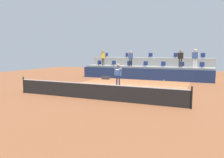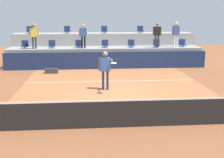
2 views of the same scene
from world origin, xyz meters
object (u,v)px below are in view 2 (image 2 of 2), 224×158
at_px(stadium_chair_upper_left, 67,30).
at_px(tennis_ball, 184,75).
at_px(stadium_chair_lower_mid_right, 131,44).
at_px(tennis_player, 105,66).
at_px(equipment_bag, 51,71).
at_px(stadium_chair_upper_far_left, 29,30).
at_px(spectator_in_white, 176,32).
at_px(stadium_chair_lower_mid_left, 79,44).
at_px(spectator_with_hat, 34,33).
at_px(stadium_chair_lower_left, 52,45).
at_px(stadium_chair_upper_right, 140,30).
at_px(spectator_leaning_on_rail, 83,34).
at_px(stadium_chair_lower_far_left, 25,45).
at_px(stadium_chair_lower_center, 105,44).
at_px(stadium_chair_lower_far_right, 182,44).
at_px(stadium_chair_upper_center, 104,30).
at_px(stadium_chair_lower_right, 157,44).
at_px(spectator_in_grey, 157,33).
at_px(stadium_chair_upper_far_right, 175,30).

distance_m(stadium_chair_upper_left, tennis_ball, 10.73).
xyz_separation_m(stadium_chair_lower_mid_right, tennis_player, (-2.18, -6.55, -0.34)).
bearing_deg(equipment_bag, stadium_chair_upper_left, 80.14).
bearing_deg(stadium_chair_upper_far_left, spectator_in_white, -12.22).
distance_m(stadium_chair_lower_mid_left, spectator_with_hat, 2.99).
relative_size(stadium_chair_lower_left, stadium_chair_lower_mid_right, 1.00).
xyz_separation_m(stadium_chair_upper_right, tennis_ball, (0.44, -8.88, -1.53)).
bearing_deg(spectator_leaning_on_rail, stadium_chair_lower_far_left, 174.35).
relative_size(stadium_chair_upper_far_left, spectator_with_hat, 0.32).
bearing_deg(stadium_chair_lower_center, stadium_chair_lower_far_right, 0.00).
bearing_deg(stadium_chair_lower_mid_left, stadium_chair_lower_far_right, 0.00).
bearing_deg(tennis_ball, stadium_chair_upper_right, 92.85).
height_order(stadium_chair_lower_far_left, stadium_chair_upper_center, stadium_chair_upper_center).
bearing_deg(stadium_chair_upper_far_left, stadium_chair_lower_right, -11.45).
xyz_separation_m(stadium_chair_lower_mid_right, spectator_in_grey, (1.67, -0.38, 0.79)).
distance_m(stadium_chair_lower_mid_left, stadium_chair_lower_center, 1.78).
xyz_separation_m(stadium_chair_lower_center, stadium_chair_upper_far_right, (5.38, 1.80, 0.85)).
relative_size(stadium_chair_lower_mid_left, stadium_chair_lower_far_right, 1.00).
relative_size(stadium_chair_lower_center, stadium_chair_upper_right, 1.00).
bearing_deg(stadium_chair_upper_far_left, stadium_chair_upper_center, 0.00).
xyz_separation_m(stadium_chair_lower_right, stadium_chair_upper_far_right, (1.81, 1.80, 0.85)).
distance_m(tennis_ball, equipment_bag, 8.07).
distance_m(stadium_chair_lower_mid_left, stadium_chair_upper_right, 4.94).
bearing_deg(stadium_chair_lower_left, tennis_ball, -46.38).
bearing_deg(stadium_chair_upper_left, stadium_chair_lower_right, -16.17).
height_order(stadium_chair_upper_far_left, spectator_with_hat, spectator_with_hat).
distance_m(stadium_chair_lower_left, stadium_chair_upper_far_left, 2.65).
height_order(stadium_chair_lower_far_left, stadium_chair_lower_mid_right, same).
bearing_deg(tennis_player, stadium_chair_lower_mid_right, 71.56).
distance_m(stadium_chair_lower_mid_left, stadium_chair_upper_far_right, 7.43).
height_order(stadium_chair_lower_mid_right, tennis_ball, stadium_chair_lower_mid_right).
bearing_deg(spectator_with_hat, stadium_chair_lower_mid_right, 3.41).
distance_m(stadium_chair_upper_center, equipment_bag, 5.84).
height_order(stadium_chair_lower_left, stadium_chair_upper_center, stadium_chair_upper_center).
height_order(stadium_chair_upper_center, tennis_player, stadium_chair_upper_center).
height_order(stadium_chair_upper_far_left, equipment_bag, stadium_chair_upper_far_left).
relative_size(stadium_chair_lower_mid_left, stadium_chair_upper_right, 1.00).
relative_size(stadium_chair_upper_far_right, spectator_in_white, 0.30).
bearing_deg(tennis_ball, spectator_in_grey, 87.49).
bearing_deg(stadium_chair_upper_left, tennis_player, -74.85).
relative_size(spectator_with_hat, spectator_in_white, 0.96).
relative_size(stadium_chair_lower_mid_left, spectator_in_grey, 0.31).
distance_m(stadium_chair_lower_mid_right, spectator_with_hat, 6.50).
distance_m(stadium_chair_lower_center, spectator_leaning_on_rail, 1.67).
relative_size(stadium_chair_lower_mid_left, stadium_chair_upper_far_left, 1.00).
distance_m(stadium_chair_lower_center, spectator_with_hat, 4.72).
distance_m(stadium_chair_lower_far_right, stadium_chair_upper_far_right, 1.99).
distance_m(spectator_leaning_on_rail, spectator_in_grey, 4.93).
bearing_deg(stadium_chair_lower_mid_left, stadium_chair_lower_right, 0.00).
bearing_deg(spectator_leaning_on_rail, stadium_chair_lower_right, 4.37).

